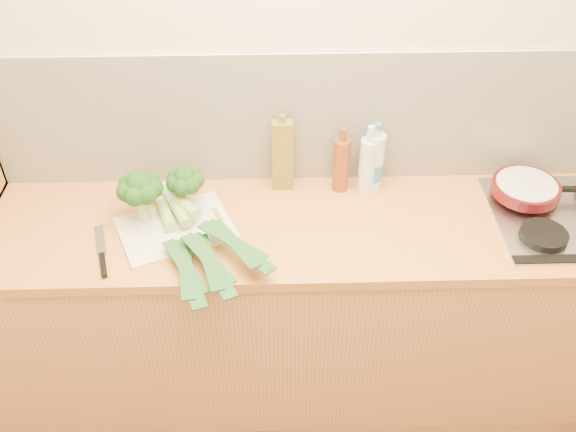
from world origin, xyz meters
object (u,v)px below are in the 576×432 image
chopping_board (176,228)px  chefs_knife (102,259)px  gas_hob (573,216)px  skillet (526,188)px

chopping_board → chefs_knife: bearing=-168.9°
gas_hob → chopping_board: gas_hob is taller
chopping_board → gas_hob: bearing=-22.2°
gas_hob → chopping_board: size_ratio=1.46×
gas_hob → chopping_board: bearing=-179.4°
gas_hob → chefs_knife: size_ratio=2.06×
chefs_knife → skillet: bearing=-5.0°
chefs_knife → skillet: skillet is taller
chopping_board → chefs_knife: size_ratio=1.41×
gas_hob → chopping_board: (-1.47, -0.02, -0.01)m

